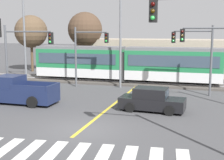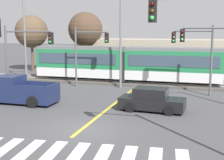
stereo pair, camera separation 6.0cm
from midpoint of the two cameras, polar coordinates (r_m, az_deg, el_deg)
The scene contains 25 objects.
ground_plane at distance 16.84m, azimuth -5.43°, elevation -8.94°, with size 200.00×200.00×0.00m, color #474749.
track_bed at distance 31.04m, azimuth 5.21°, elevation -0.48°, with size 120.00×4.00×0.18m, color #4C4742.
rail_near at distance 30.32m, azimuth 4.94°, elevation -0.44°, with size 120.00×0.08×0.10m, color #939399.
rail_far at distance 31.71m, azimuth 5.48°, elevation -0.03°, with size 120.00×0.08×0.10m, color #939399.
light_rail_tram at distance 31.11m, azimuth 2.51°, elevation 3.21°, with size 18.50×2.64×3.43m.
crosswalk_stripe_3 at distance 14.86m, azimuth -18.93°, elevation -11.88°, with size 0.56×2.80×0.01m, color silver.
crosswalk_stripe_4 at distance 14.37m, azimuth -15.01°, elevation -12.41°, with size 0.56×2.80×0.01m, color silver.
crosswalk_stripe_5 at distance 13.96m, azimuth -10.81°, elevation -12.91°, with size 0.56×2.80×0.01m, color silver.
crosswalk_stripe_6 at distance 13.62m, azimuth -6.37°, elevation -13.37°, with size 0.56×2.80×0.01m, color silver.
crosswalk_stripe_7 at distance 13.37m, azimuth -1.71°, elevation -13.76°, with size 0.56×2.80×0.01m, color silver.
crosswalk_stripe_8 at distance 13.20m, azimuth 3.11°, elevation -14.08°, with size 0.56×2.80×0.01m, color silver.
crosswalk_stripe_9 at distance 13.12m, azimuth 8.03°, elevation -14.30°, with size 0.56×2.80×0.01m, color silver.
lane_centre_line at distance 22.21m, azimuth 0.34°, elevation -4.48°, with size 0.20×14.57×0.01m, color gold.
sedan_crossing at distance 20.50m, azimuth 7.38°, elevation -3.70°, with size 4.28×2.08×1.52m.
pickup_truck at distance 23.46m, azimuth -16.66°, elevation -2.04°, with size 5.41×2.27×1.98m.
traffic_light_mid_right at distance 22.23m, azimuth 19.21°, elevation 5.07°, with size 4.25×0.38×5.68m.
traffic_light_near_right at distance 12.94m, azimuth 17.71°, elevation 5.55°, with size 3.75×0.38×6.77m.
traffic_light_mid_left at distance 25.52m, azimuth -15.98°, elevation 5.39°, with size 4.25×0.38×5.63m.
traffic_light_far_left at distance 28.58m, azimuth -4.52°, elevation 5.83°, with size 3.25×0.38×5.51m.
traffic_light_far_right at distance 25.86m, azimuth 15.39°, elevation 5.35°, with size 3.25×0.38×5.61m.
street_lamp_west at distance 31.85m, azimuth -15.32°, elevation 8.95°, with size 2.49×0.28×9.40m.
street_lamp_centre at distance 28.21m, azimuth 2.13°, elevation 9.11°, with size 2.56×0.28×9.21m.
bare_tree_far_west at distance 41.29m, azimuth -14.47°, elevation 8.55°, with size 4.12×4.12×7.15m.
bare_tree_west at distance 38.16m, azimuth -4.85°, elevation 9.20°, with size 4.14×4.14×7.43m.
building_backdrop_far at distance 38.72m, azimuth 9.57°, elevation 4.27°, with size 20.47×6.00×4.16m, color tan.
Camera 2 is at (6.15, -14.81, 5.17)m, focal length 50.00 mm.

